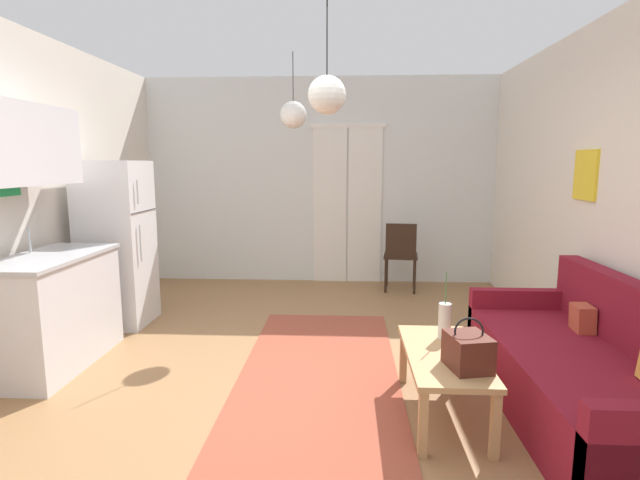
% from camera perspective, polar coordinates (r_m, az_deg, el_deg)
% --- Properties ---
extents(ground_plane, '(5.30, 7.54, 0.10)m').
position_cam_1_polar(ground_plane, '(3.62, -3.28, -18.67)').
color(ground_plane, '#996D44').
extents(wall_back, '(4.90, 0.13, 2.76)m').
position_cam_1_polar(wall_back, '(6.71, 0.07, 6.80)').
color(wall_back, silver).
rests_on(wall_back, ground_plane).
extents(area_rug, '(1.22, 3.02, 0.01)m').
position_cam_1_polar(area_rug, '(3.88, -0.21, -15.70)').
color(area_rug, '#9E4733').
rests_on(area_rug, ground_plane).
extents(couch, '(0.87, 2.07, 0.88)m').
position_cam_1_polar(couch, '(3.66, 29.03, -13.81)').
color(couch, maroon).
rests_on(couch, ground_plane).
extents(coffee_table, '(0.47, 1.03, 0.43)m').
position_cam_1_polar(coffee_table, '(3.32, 14.24, -13.51)').
color(coffee_table, tan).
rests_on(coffee_table, ground_plane).
extents(bamboo_vase, '(0.09, 0.09, 0.47)m').
position_cam_1_polar(bamboo_vase, '(3.50, 14.37, -9.15)').
color(bamboo_vase, beige).
rests_on(bamboo_vase, coffee_table).
extents(handbag, '(0.27, 0.31, 0.31)m').
position_cam_1_polar(handbag, '(3.06, 16.91, -12.33)').
color(handbag, '#512319').
rests_on(handbag, coffee_table).
extents(refrigerator, '(0.62, 0.61, 1.65)m').
position_cam_1_polar(refrigerator, '(5.31, -22.67, -0.40)').
color(refrigerator, white).
rests_on(refrigerator, ground_plane).
extents(kitchen_counter, '(0.59, 1.20, 2.07)m').
position_cam_1_polar(kitchen_counter, '(4.44, -29.40, -3.00)').
color(kitchen_counter, silver).
rests_on(kitchen_counter, ground_plane).
extents(accent_chair, '(0.47, 0.45, 0.89)m').
position_cam_1_polar(accent_chair, '(6.27, 9.42, -1.47)').
color(accent_chair, black).
rests_on(accent_chair, ground_plane).
extents(pendant_lamp_near, '(0.22, 0.22, 0.86)m').
position_cam_1_polar(pendant_lamp_near, '(2.94, 0.81, 16.63)').
color(pendant_lamp_near, black).
extents(pendant_lamp_far, '(0.28, 0.28, 0.78)m').
position_cam_1_polar(pendant_lamp_far, '(5.26, -3.14, 14.40)').
color(pendant_lamp_far, black).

